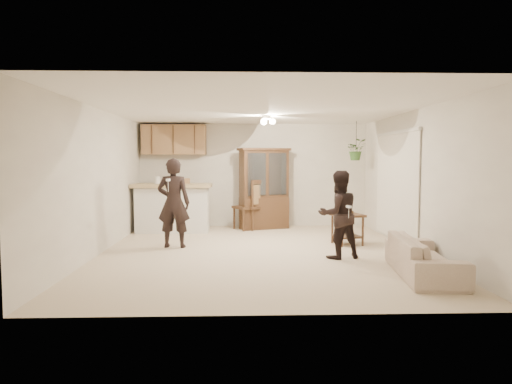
{
  "coord_description": "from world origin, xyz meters",
  "views": [
    {
      "loc": [
        -0.31,
        -7.89,
        1.62
      ],
      "look_at": [
        -0.04,
        0.4,
        1.04
      ],
      "focal_mm": 32.0,
      "sensor_mm": 36.0,
      "label": 1
    }
  ],
  "objects_px": {
    "adult": "(174,199)",
    "chair_hutch_left": "(247,215)",
    "child": "(338,217)",
    "chair_bar": "(162,220)",
    "chair_hutch_right": "(253,215)",
    "china_hutch": "(264,189)",
    "sofa": "(424,250)",
    "side_table": "(347,229)"
  },
  "relations": [
    {
      "from": "china_hutch",
      "to": "side_table",
      "type": "height_order",
      "value": "china_hutch"
    },
    {
      "from": "adult",
      "to": "chair_bar",
      "type": "xyz_separation_m",
      "value": [
        -0.54,
        1.83,
        -0.62
      ]
    },
    {
      "from": "side_table",
      "to": "chair_hutch_left",
      "type": "relative_size",
      "value": 0.55
    },
    {
      "from": "adult",
      "to": "chair_hutch_left",
      "type": "height_order",
      "value": "adult"
    },
    {
      "from": "child",
      "to": "chair_hutch_right",
      "type": "relative_size",
      "value": 1.16
    },
    {
      "from": "adult",
      "to": "chair_bar",
      "type": "bearing_deg",
      "value": -68.53
    },
    {
      "from": "chair_hutch_right",
      "to": "sofa",
      "type": "bearing_deg",
      "value": 74.97
    },
    {
      "from": "china_hutch",
      "to": "chair_bar",
      "type": "distance_m",
      "value": 2.46
    },
    {
      "from": "sofa",
      "to": "chair_hutch_right",
      "type": "xyz_separation_m",
      "value": [
        -2.29,
        4.39,
        -0.04
      ]
    },
    {
      "from": "chair_bar",
      "to": "chair_hutch_left",
      "type": "bearing_deg",
      "value": 27.03
    },
    {
      "from": "adult",
      "to": "chair_bar",
      "type": "distance_m",
      "value": 2.01
    },
    {
      "from": "sofa",
      "to": "chair_hutch_left",
      "type": "xyz_separation_m",
      "value": [
        -2.43,
        4.34,
        -0.03
      ]
    },
    {
      "from": "adult",
      "to": "chair_bar",
      "type": "relative_size",
      "value": 1.81
    },
    {
      "from": "chair_hutch_right",
      "to": "chair_hutch_left",
      "type": "bearing_deg",
      "value": -21.92
    },
    {
      "from": "chair_hutch_left",
      "to": "adult",
      "type": "bearing_deg",
      "value": -63.66
    },
    {
      "from": "adult",
      "to": "child",
      "type": "bearing_deg",
      "value": 165.07
    },
    {
      "from": "china_hutch",
      "to": "adult",
      "type": "bearing_deg",
      "value": -146.9
    },
    {
      "from": "side_table",
      "to": "chair_hutch_left",
      "type": "distance_m",
      "value": 2.74
    },
    {
      "from": "sofa",
      "to": "side_table",
      "type": "relative_size",
      "value": 2.87
    },
    {
      "from": "sofa",
      "to": "chair_bar",
      "type": "bearing_deg",
      "value": 53.9
    },
    {
      "from": "sofa",
      "to": "child",
      "type": "distance_m",
      "value": 1.54
    },
    {
      "from": "child",
      "to": "chair_hutch_left",
      "type": "height_order",
      "value": "child"
    },
    {
      "from": "child",
      "to": "side_table",
      "type": "height_order",
      "value": "child"
    },
    {
      "from": "sofa",
      "to": "child",
      "type": "height_order",
      "value": "child"
    },
    {
      "from": "chair_bar",
      "to": "chair_hutch_left",
      "type": "relative_size",
      "value": 0.84
    },
    {
      "from": "china_hutch",
      "to": "chair_hutch_right",
      "type": "bearing_deg",
      "value": 178.9
    },
    {
      "from": "sofa",
      "to": "chair_hutch_right",
      "type": "bearing_deg",
      "value": 34.23
    },
    {
      "from": "sofa",
      "to": "chair_hutch_left",
      "type": "height_order",
      "value": "chair_hutch_left"
    },
    {
      "from": "chair_bar",
      "to": "side_table",
      "type": "bearing_deg",
      "value": -5.64
    },
    {
      "from": "adult",
      "to": "china_hutch",
      "type": "distance_m",
      "value": 2.9
    },
    {
      "from": "side_table",
      "to": "chair_hutch_left",
      "type": "height_order",
      "value": "chair_hutch_left"
    },
    {
      "from": "adult",
      "to": "chair_hutch_left",
      "type": "xyz_separation_m",
      "value": [
        1.38,
        2.14,
        -0.57
      ]
    },
    {
      "from": "chair_hutch_left",
      "to": "sofa",
      "type": "bearing_deg",
      "value": -1.64
    },
    {
      "from": "sofa",
      "to": "adult",
      "type": "distance_m",
      "value": 4.43
    },
    {
      "from": "adult",
      "to": "chair_bar",
      "type": "height_order",
      "value": "adult"
    },
    {
      "from": "chair_bar",
      "to": "chair_hutch_right",
      "type": "bearing_deg",
      "value": 27.84
    },
    {
      "from": "chair_hutch_left",
      "to": "chair_hutch_right",
      "type": "relative_size",
      "value": 1.01
    },
    {
      "from": "china_hutch",
      "to": "child",
      "type": "bearing_deg",
      "value": -91.07
    },
    {
      "from": "chair_bar",
      "to": "child",
      "type": "bearing_deg",
      "value": -22.34
    },
    {
      "from": "chair_bar",
      "to": "chair_hutch_left",
      "type": "distance_m",
      "value": 1.94
    },
    {
      "from": "adult",
      "to": "china_hutch",
      "type": "xyz_separation_m",
      "value": [
        1.79,
        2.28,
        0.04
      ]
    },
    {
      "from": "sofa",
      "to": "side_table",
      "type": "height_order",
      "value": "sofa"
    }
  ]
}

